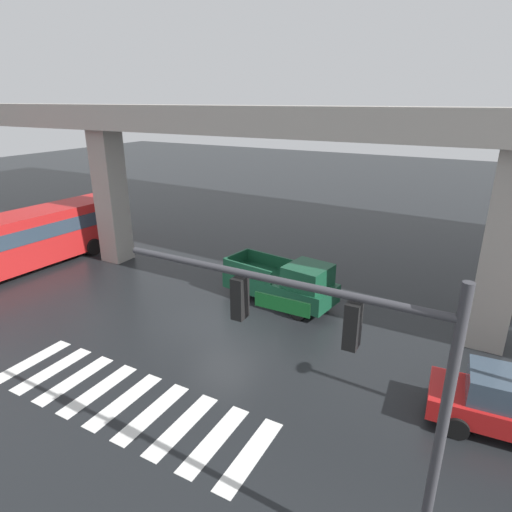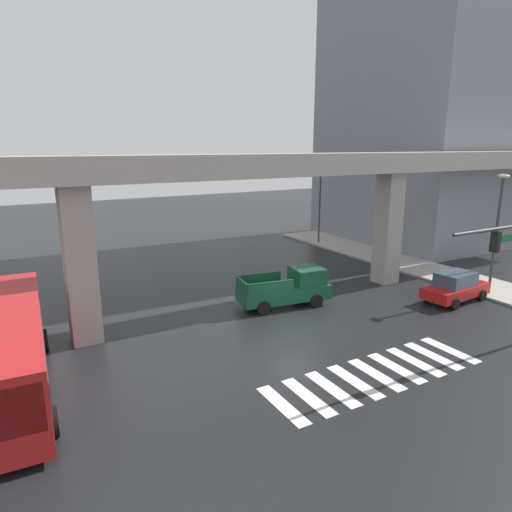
% 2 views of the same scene
% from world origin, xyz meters
% --- Properties ---
extents(ground_plane, '(120.00, 120.00, 0.00)m').
position_xyz_m(ground_plane, '(0.00, 0.00, 0.00)').
color(ground_plane, black).
extents(crosswalk_stripes, '(9.35, 2.80, 0.01)m').
position_xyz_m(crosswalk_stripes, '(-0.00, -5.50, 0.01)').
color(crosswalk_stripes, silver).
rests_on(crosswalk_stripes, ground).
extents(elevated_overpass, '(59.67, 2.22, 8.39)m').
position_xyz_m(elevated_overpass, '(0.00, 3.47, 7.24)').
color(elevated_overpass, '#9E9991').
rests_on(elevated_overpass, ground).
extents(pickup_truck, '(5.32, 2.64, 2.08)m').
position_xyz_m(pickup_truck, '(1.41, 2.90, 0.99)').
color(pickup_truck, '#14472D').
rests_on(pickup_truck, ground).
extents(city_bus, '(3.15, 10.90, 2.99)m').
position_xyz_m(city_bus, '(-12.59, 0.42, 1.72)').
color(city_bus, red).
rests_on(city_bus, ground).
extents(traffic_signal_mast, '(6.49, 0.32, 6.20)m').
position_xyz_m(traffic_signal_mast, '(6.96, -6.66, 4.39)').
color(traffic_signal_mast, '#38383D').
rests_on(traffic_signal_mast, ground).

